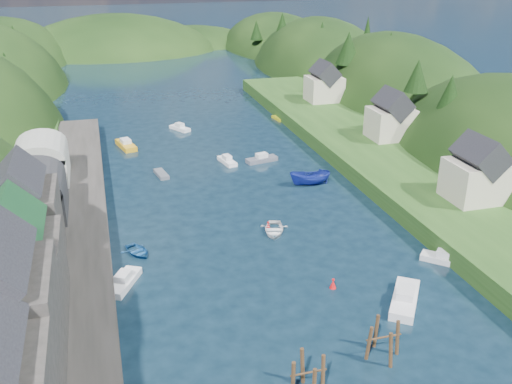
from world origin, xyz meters
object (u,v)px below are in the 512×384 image
object	(u,v)px
piling_cluster_near	(308,379)
channel_buoy_near	(333,284)
piling_cluster_far	(383,343)
channel_buoy_far	(268,226)

from	to	relation	value
piling_cluster_near	channel_buoy_near	size ratio (longest dim) A/B	3.47
piling_cluster_near	piling_cluster_far	world-z (taller)	piling_cluster_far
piling_cluster_far	channel_buoy_far	world-z (taller)	piling_cluster_far
piling_cluster_near	channel_buoy_far	bearing A→B (deg)	79.34
piling_cluster_near	channel_buoy_near	bearing A→B (deg)	59.86
piling_cluster_far	channel_buoy_far	distance (m)	25.31
piling_cluster_near	channel_buoy_near	xyz separation A→B (m)	(7.68, 13.22, -0.86)
channel_buoy_near	piling_cluster_far	bearing A→B (deg)	-90.85
piling_cluster_far	channel_buoy_far	bearing A→B (deg)	95.30
channel_buoy_far	piling_cluster_near	bearing A→B (deg)	-100.66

